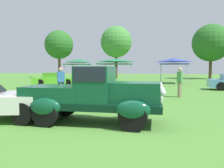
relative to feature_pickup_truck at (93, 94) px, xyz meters
name	(u,v)px	position (x,y,z in m)	size (l,w,h in m)	color
ground_plane	(100,126)	(0.31, -0.35, -0.86)	(120.00, 120.00, 0.00)	#4C8433
feature_pickup_truck	(93,94)	(0.00, 0.00, 0.00)	(4.27, 1.95, 1.70)	black
show_car_lime	(55,79)	(-8.06, 12.97, -0.26)	(4.45, 2.76, 1.22)	#60C62D
spectator_near_truck	(78,80)	(-3.17, 6.61, 0.05)	(0.47, 0.42, 1.69)	#9E998E
spectator_between_cars	(180,81)	(2.89, 6.83, 0.05)	(0.34, 0.45, 1.69)	#7F7056
spectator_by_row	(61,81)	(-3.72, 5.35, 0.05)	(0.47, 0.42, 1.69)	#283351
canopy_tent_left_field	(78,62)	(-7.98, 18.41, 1.56)	(2.62, 2.62, 2.71)	#B7B7BC
canopy_tent_center_field	(115,61)	(-3.29, 17.61, 1.56)	(3.36, 3.36, 2.71)	#B7B7BC
canopy_tent_right_field	(174,61)	(2.92, 18.68, 1.56)	(2.97, 2.97, 2.71)	#B7B7BC
treeline_far_left	(59,45)	(-15.95, 29.54, 4.80)	(4.90, 4.90, 8.14)	brown
treeline_mid_left	(116,42)	(-5.75, 29.24, 4.98)	(5.02, 5.02, 8.38)	#47331E
treeline_center	(211,43)	(8.73, 30.58, 4.61)	(5.65, 5.65, 8.31)	brown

